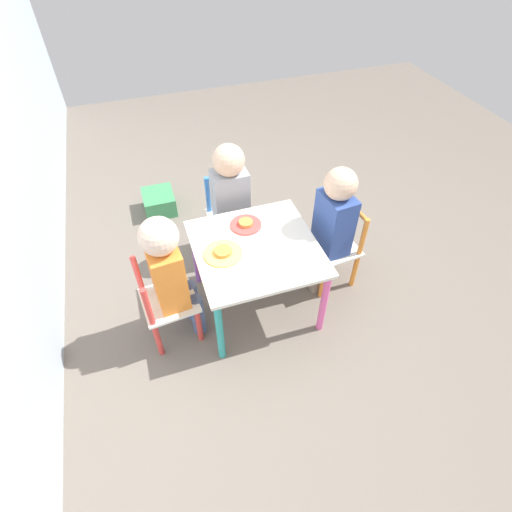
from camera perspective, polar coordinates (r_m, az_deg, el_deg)
ground_plane at (r=2.30m, az=0.00°, el=-6.62°), size 6.00×6.00×0.00m
kids_table at (r=2.02m, az=0.00°, el=0.12°), size 0.61×0.61×0.44m
chair_red at (r=2.04m, az=-12.90°, el=-6.60°), size 0.28×0.28×0.50m
chair_blue at (r=2.46m, az=-3.76°, el=5.54°), size 0.26×0.26×0.50m
chair_orange at (r=2.30m, az=11.31°, el=1.22°), size 0.28×0.28×0.50m
child_back at (r=1.88m, az=-12.23°, el=-1.95°), size 0.21×0.23×0.76m
child_right at (r=2.28m, az=-3.60°, el=8.86°), size 0.22×0.20×0.76m
child_front at (r=2.13m, az=10.79°, el=4.96°), size 0.21×0.22×0.77m
plate_back at (r=1.94m, az=-4.73°, el=0.46°), size 0.19×0.19×0.03m
plate_right at (r=2.09m, az=-1.46°, el=4.56°), size 0.16×0.16×0.03m
storage_bin at (r=2.95m, az=-13.66°, el=7.51°), size 0.24×0.21×0.14m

